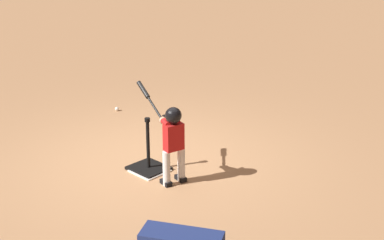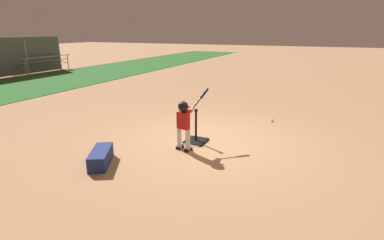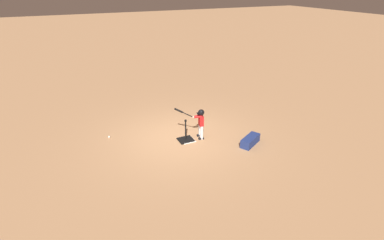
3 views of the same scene
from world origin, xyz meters
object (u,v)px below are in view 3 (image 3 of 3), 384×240
Objects in this scene: batter_child at (200,120)px; equipment_bag at (250,141)px; baseball at (109,137)px; batting_tee at (186,138)px.

equipment_bag is (-1.31, 1.13, -0.53)m from batter_child.
baseball is (2.85, -1.32, -0.64)m from batter_child.
baseball is 0.09× the size of equipment_bag.
batting_tee is 2.16m from equipment_bag.
batter_child is 16.27× the size of baseball.
equipment_bag is (-1.82, 1.16, 0.05)m from batting_tee.
batting_tee is 10.37× the size of baseball.
baseball is at bearing -24.82° from batter_child.
batting_tee is 0.91× the size of equipment_bag.
batting_tee is 2.67m from baseball.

